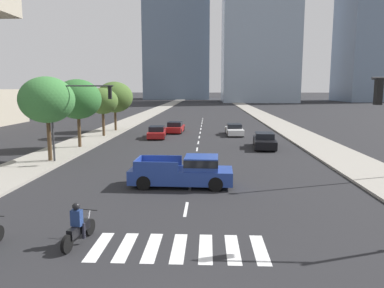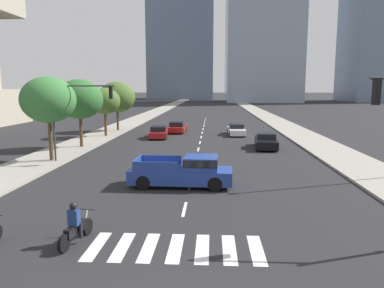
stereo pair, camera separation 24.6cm
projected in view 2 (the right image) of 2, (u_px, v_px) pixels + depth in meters
sidewalk_east at (314, 142)px, 36.07m from camera, size 4.00×260.00×0.15m
sidewalk_west at (90, 140)px, 37.29m from camera, size 4.00×260.00×0.15m
crosswalk_near at (175, 248)px, 12.35m from camera, size 5.85×2.33×0.01m
lane_divider_center at (201, 137)px, 39.98m from camera, size 0.14×50.00×0.01m
motorcycle_trailing at (76, 227)px, 12.66m from camera, size 0.72×2.11×1.49m
pickup_truck at (186, 172)px, 19.97m from camera, size 5.59×2.16×1.67m
sedan_red_0 at (177, 128)px, 44.03m from camera, size 2.02×4.39×1.30m
sedan_white_1 at (236, 130)px, 41.79m from camera, size 1.91×4.83×1.24m
sedan_red_2 at (159, 132)px, 39.33m from camera, size 2.10×4.54×1.27m
sedan_black_3 at (266, 141)px, 32.68m from camera, size 2.21×4.79×1.34m
traffic_signal_far at (76, 106)px, 25.66m from camera, size 4.71×0.28×5.69m
street_tree_nearest at (48, 100)px, 25.94m from camera, size 3.83×3.83×5.95m
street_tree_second at (80, 99)px, 32.04m from camera, size 4.04×4.04×5.90m
street_tree_third at (105, 101)px, 39.53m from camera, size 3.29×3.29×5.15m
street_tree_fourth at (117, 97)px, 44.61m from camera, size 4.36×4.36×5.89m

